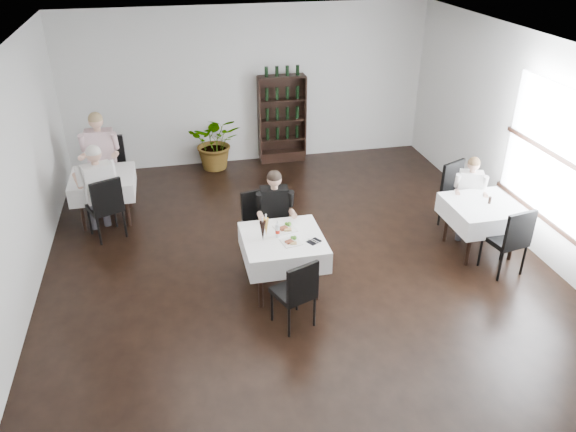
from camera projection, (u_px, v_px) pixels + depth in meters
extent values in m
plane|color=black|center=(305.00, 284.00, 7.60)|extent=(9.00, 9.00, 0.00)
plane|color=white|center=(309.00, 60.00, 6.17)|extent=(9.00, 9.00, 0.00)
plane|color=silver|center=(249.00, 86.00, 10.75)|extent=(7.00, 0.00, 7.00)
plane|color=silver|center=(1.00, 212.00, 6.22)|extent=(0.00, 9.00, 9.00)
plane|color=silver|center=(558.00, 159.00, 7.55)|extent=(0.00, 9.00, 9.00)
cube|color=white|center=(558.00, 156.00, 7.52)|extent=(0.03, 2.20, 1.80)
cube|color=black|center=(542.00, 217.00, 7.96)|extent=(0.05, 2.30, 0.06)
cube|color=black|center=(282.00, 155.00, 11.38)|extent=(0.90, 0.28, 0.20)
cylinder|color=black|center=(261.00, 283.00, 6.99)|extent=(0.06, 0.06, 0.71)
cylinder|color=black|center=(251.00, 253.00, 7.62)|extent=(0.06, 0.06, 0.71)
cylinder|color=black|center=(317.00, 276.00, 7.13)|extent=(0.06, 0.06, 0.71)
cylinder|color=black|center=(303.00, 247.00, 7.76)|extent=(0.06, 0.06, 0.71)
cube|color=black|center=(283.00, 240.00, 7.20)|extent=(0.85, 0.85, 0.04)
cube|color=white|center=(283.00, 247.00, 7.25)|extent=(1.03, 1.03, 0.30)
cylinder|color=black|center=(82.00, 211.00, 8.71)|extent=(0.06, 0.06, 0.71)
cylinder|color=black|center=(86.00, 192.00, 9.29)|extent=(0.06, 0.06, 0.71)
cylinder|color=black|center=(127.00, 206.00, 8.84)|extent=(0.06, 0.06, 0.71)
cylinder|color=black|center=(128.00, 188.00, 9.42)|extent=(0.06, 0.06, 0.71)
cube|color=black|center=(102.00, 178.00, 8.89)|extent=(0.80, 0.80, 0.04)
cube|color=white|center=(103.00, 184.00, 8.94)|extent=(0.98, 0.98, 0.30)
cylinder|color=black|center=(469.00, 243.00, 7.84)|extent=(0.06, 0.06, 0.71)
cylinder|color=black|center=(447.00, 220.00, 8.43)|extent=(0.06, 0.06, 0.71)
cylinder|color=black|center=(513.00, 238.00, 7.97)|extent=(0.06, 0.06, 0.71)
cylinder|color=black|center=(488.00, 216.00, 8.56)|extent=(0.06, 0.06, 0.71)
cube|color=black|center=(483.00, 206.00, 8.02)|extent=(0.80, 0.80, 0.04)
cube|color=white|center=(482.00, 213.00, 8.07)|extent=(0.98, 0.98, 0.30)
imported|color=#21511C|center=(216.00, 142.00, 10.81)|extent=(1.11, 1.00, 1.08)
cylinder|color=black|center=(256.00, 256.00, 7.79)|extent=(0.04, 0.04, 0.47)
cylinder|color=black|center=(245.00, 242.00, 8.11)|extent=(0.04, 0.04, 0.47)
cylinder|color=black|center=(283.00, 249.00, 7.94)|extent=(0.04, 0.04, 0.47)
cylinder|color=black|center=(271.00, 236.00, 8.26)|extent=(0.04, 0.04, 0.47)
cube|color=black|center=(263.00, 229.00, 7.90)|extent=(0.56, 0.56, 0.07)
cube|color=black|center=(257.00, 206.00, 7.94)|extent=(0.46, 0.16, 0.51)
cylinder|color=black|center=(297.00, 296.00, 7.00)|extent=(0.03, 0.03, 0.42)
cylinder|color=black|center=(314.00, 311.00, 6.73)|extent=(0.03, 0.03, 0.42)
cylinder|color=black|center=(272.00, 306.00, 6.82)|extent=(0.03, 0.03, 0.42)
cylinder|color=black|center=(289.00, 322.00, 6.55)|extent=(0.03, 0.03, 0.42)
cube|color=black|center=(293.00, 292.00, 6.66)|extent=(0.55, 0.55, 0.06)
cube|color=black|center=(303.00, 283.00, 6.40)|extent=(0.41, 0.20, 0.46)
cylinder|color=black|center=(97.00, 193.00, 9.51)|extent=(0.04, 0.04, 0.50)
cylinder|color=black|center=(102.00, 182.00, 9.89)|extent=(0.04, 0.04, 0.50)
cylinder|color=black|center=(123.00, 192.00, 9.54)|extent=(0.04, 0.04, 0.50)
cylinder|color=black|center=(127.00, 181.00, 9.93)|extent=(0.04, 0.04, 0.50)
cube|color=black|center=(110.00, 171.00, 9.58)|extent=(0.56, 0.56, 0.08)
cube|color=black|center=(109.00, 150.00, 9.64)|extent=(0.51, 0.12, 0.55)
cylinder|color=black|center=(115.00, 214.00, 8.88)|extent=(0.04, 0.04, 0.46)
cylinder|color=black|center=(125.00, 224.00, 8.59)|extent=(0.04, 0.04, 0.46)
cylinder|color=black|center=(90.00, 221.00, 8.67)|extent=(0.04, 0.04, 0.46)
cylinder|color=black|center=(99.00, 232.00, 8.38)|extent=(0.04, 0.04, 0.46)
cube|color=black|center=(105.00, 207.00, 8.50)|extent=(0.61, 0.61, 0.07)
cube|color=black|center=(107.00, 196.00, 8.23)|extent=(0.44, 0.23, 0.50)
cylinder|color=black|center=(461.00, 222.00, 8.63)|extent=(0.04, 0.04, 0.47)
cylinder|color=black|center=(440.00, 212.00, 8.92)|extent=(0.04, 0.04, 0.47)
cylinder|color=black|center=(478.00, 214.00, 8.85)|extent=(0.04, 0.04, 0.47)
cylinder|color=black|center=(456.00, 205.00, 9.14)|extent=(0.04, 0.04, 0.47)
cube|color=black|center=(461.00, 198.00, 8.76)|extent=(0.63, 0.63, 0.07)
cube|color=black|center=(452.00, 177.00, 8.78)|extent=(0.45, 0.24, 0.52)
cylinder|color=black|center=(503.00, 246.00, 8.02)|extent=(0.04, 0.04, 0.46)
cylinder|color=black|center=(523.00, 260.00, 7.69)|extent=(0.04, 0.04, 0.46)
cylinder|color=black|center=(480.00, 252.00, 7.88)|extent=(0.04, 0.04, 0.46)
cylinder|color=black|center=(500.00, 266.00, 7.55)|extent=(0.04, 0.04, 0.46)
cube|color=black|center=(505.00, 240.00, 7.66)|extent=(0.54, 0.54, 0.07)
cube|color=black|center=(520.00, 230.00, 7.36)|extent=(0.46, 0.13, 0.50)
cube|color=#3D3C43|center=(269.00, 232.00, 7.77)|extent=(0.16, 0.41, 0.13)
cylinder|color=#3D3C43|center=(271.00, 256.00, 7.76)|extent=(0.11, 0.11, 0.47)
cube|color=#3D3C43|center=(283.00, 231.00, 7.80)|extent=(0.16, 0.41, 0.13)
cylinder|color=#3D3C43|center=(285.00, 255.00, 7.79)|extent=(0.11, 0.11, 0.47)
cube|color=black|center=(274.00, 205.00, 7.79)|extent=(0.40, 0.24, 0.53)
cylinder|color=tan|center=(261.00, 216.00, 7.55)|extent=(0.10, 0.30, 0.15)
cylinder|color=tan|center=(293.00, 214.00, 7.60)|extent=(0.10, 0.30, 0.15)
sphere|color=tan|center=(274.00, 179.00, 7.58)|extent=(0.20, 0.20, 0.20)
sphere|color=black|center=(274.00, 177.00, 7.57)|extent=(0.20, 0.20, 0.20)
cube|color=#3D3C43|center=(96.00, 174.00, 9.29)|extent=(0.17, 0.47, 0.16)
cylinder|color=#3D3C43|center=(98.00, 198.00, 9.28)|extent=(0.12, 0.12, 0.55)
cube|color=#3D3C43|center=(110.00, 173.00, 9.33)|extent=(0.17, 0.47, 0.16)
cylinder|color=#3D3C43|center=(112.00, 197.00, 9.32)|extent=(0.12, 0.12, 0.55)
cube|color=#C9A5AB|center=(100.00, 148.00, 9.32)|extent=(0.45, 0.26, 0.61)
cylinder|color=tan|center=(82.00, 157.00, 9.02)|extent=(0.10, 0.35, 0.17)
cylinder|color=tan|center=(115.00, 155.00, 9.11)|extent=(0.10, 0.35, 0.17)
sphere|color=tan|center=(96.00, 121.00, 9.08)|extent=(0.23, 0.23, 0.23)
sphere|color=olive|center=(95.00, 119.00, 9.06)|extent=(0.23, 0.23, 0.23)
cube|color=#3D3C43|center=(106.00, 197.00, 8.61)|extent=(0.28, 0.46, 0.15)
cylinder|color=#3D3C43|center=(106.00, 211.00, 8.91)|extent=(0.12, 0.12, 0.51)
cube|color=#3D3C43|center=(92.00, 200.00, 8.51)|extent=(0.28, 0.46, 0.15)
cylinder|color=#3D3C43|center=(92.00, 214.00, 8.81)|extent=(0.12, 0.12, 0.51)
cube|color=silver|center=(99.00, 183.00, 8.25)|extent=(0.47, 0.35, 0.58)
cylinder|color=tan|center=(110.00, 174.00, 8.58)|extent=(0.19, 0.33, 0.16)
cylinder|color=tan|center=(78.00, 181.00, 8.36)|extent=(0.19, 0.33, 0.16)
sphere|color=tan|center=(94.00, 154.00, 8.06)|extent=(0.22, 0.22, 0.22)
sphere|color=beige|center=(93.00, 152.00, 8.04)|extent=(0.22, 0.22, 0.22)
cube|color=#3D3C43|center=(462.00, 207.00, 8.53)|extent=(0.26, 0.38, 0.12)
cylinder|color=#3D3C43|center=(460.00, 228.00, 8.53)|extent=(0.10, 0.10, 0.42)
cube|color=#3D3C43|center=(474.00, 208.00, 8.50)|extent=(0.26, 0.38, 0.12)
cylinder|color=#3D3C43|center=(472.00, 229.00, 8.50)|extent=(0.10, 0.10, 0.42)
cube|color=silver|center=(470.00, 186.00, 8.52)|extent=(0.39, 0.32, 0.48)
cylinder|color=tan|center=(457.00, 192.00, 8.36)|extent=(0.17, 0.27, 0.13)
cylinder|color=tan|center=(485.00, 195.00, 8.29)|extent=(0.17, 0.27, 0.13)
sphere|color=tan|center=(474.00, 164.00, 8.33)|extent=(0.18, 0.18, 0.18)
sphere|color=brown|center=(474.00, 163.00, 8.32)|extent=(0.18, 0.18, 0.18)
cube|color=white|center=(285.00, 229.00, 7.35)|extent=(0.30, 0.30, 0.02)
cube|color=#552418|center=(283.00, 228.00, 7.31)|extent=(0.13, 0.12, 0.02)
sphere|color=#417D21|center=(289.00, 224.00, 7.38)|extent=(0.06, 0.06, 0.06)
cube|color=olive|center=(288.00, 230.00, 7.29)|extent=(0.10, 0.08, 0.02)
cube|color=white|center=(291.00, 242.00, 7.05)|extent=(0.26, 0.26, 0.02)
cube|color=#552418|center=(289.00, 242.00, 7.02)|extent=(0.11, 0.10, 0.02)
sphere|color=#417D21|center=(295.00, 238.00, 7.07)|extent=(0.05, 0.05, 0.05)
cube|color=olive|center=(293.00, 243.00, 7.00)|extent=(0.09, 0.07, 0.02)
cone|color=black|center=(263.00, 231.00, 7.03)|extent=(0.08, 0.08, 0.27)
cylinder|color=silver|center=(262.00, 219.00, 6.95)|extent=(0.02, 0.02, 0.07)
cone|color=#BD8730|center=(266.00, 227.00, 7.14)|extent=(0.07, 0.07, 0.25)
cylinder|color=silver|center=(266.00, 216.00, 7.06)|extent=(0.02, 0.02, 0.06)
cylinder|color=silver|center=(278.00, 231.00, 7.13)|extent=(0.06, 0.06, 0.19)
cylinder|color=red|center=(278.00, 232.00, 7.14)|extent=(0.06, 0.06, 0.05)
cylinder|color=silver|center=(277.00, 223.00, 7.08)|extent=(0.02, 0.02, 0.05)
cube|color=black|center=(314.00, 241.00, 7.07)|extent=(0.21, 0.19, 0.01)
cylinder|color=silver|center=(313.00, 241.00, 7.07)|extent=(0.10, 0.16, 0.01)
cylinder|color=silver|center=(315.00, 241.00, 7.07)|extent=(0.11, 0.16, 0.01)
cylinder|color=black|center=(490.00, 200.00, 7.99)|extent=(0.05, 0.05, 0.10)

